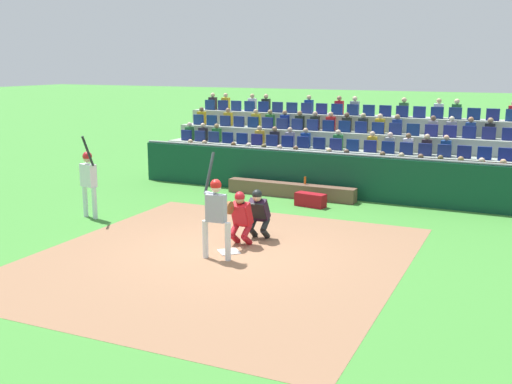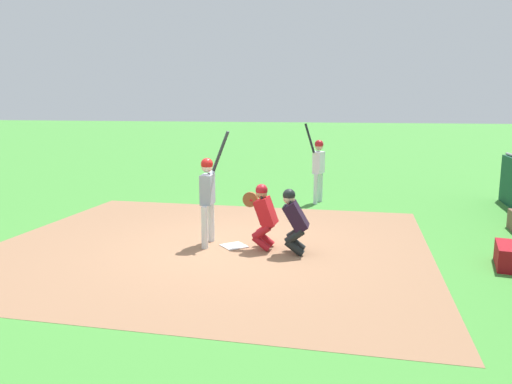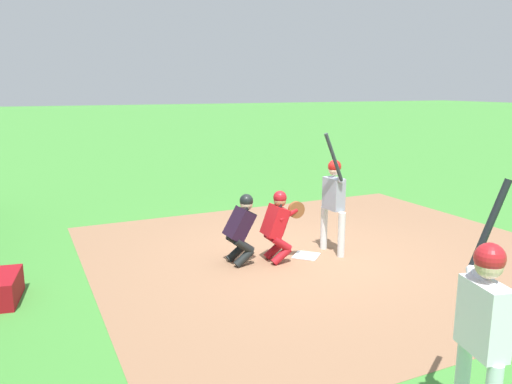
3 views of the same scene
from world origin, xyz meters
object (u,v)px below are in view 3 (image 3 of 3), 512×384
Objects in this scene: batter_at_plate at (334,196)px; home_plate_umpire at (241,226)px; on_deck_batter at (483,321)px; equipment_duffel_bag at (5,288)px; catcher_crouching at (278,222)px; home_plate_marker at (306,256)px.

home_plate_umpire is at bearing -95.40° from batter_at_plate.
on_deck_batter reaches higher than batter_at_plate.
on_deck_batter is at bearing 46.30° from equipment_duffel_bag.
catcher_crouching is 4.41m from equipment_duffel_bag.
batter_at_plate reaches higher than equipment_duffel_bag.
home_plate_umpire is 0.55× the size of on_deck_batter.
home_plate_marker is at bearing 92.10° from catcher_crouching.
home_plate_marker is 0.92m from catcher_crouching.
equipment_duffel_bag is (0.10, -3.75, -0.49)m from home_plate_umpire.
batter_at_plate is 1.76× the size of catcher_crouching.
home_plate_umpire is at bearing 99.66° from equipment_duffel_bag.
home_plate_umpire is 3.78m from equipment_duffel_bag.
batter_at_plate is at bearing 84.60° from home_plate_umpire.
on_deck_batter is (4.88, -1.63, 0.05)m from batter_at_plate.
equipment_duffel_bag reaches higher than home_plate_marker.
catcher_crouching is 4.92m from on_deck_batter.
home_plate_umpire is 5.07m from on_deck_batter.
home_plate_marker is 0.34× the size of catcher_crouching.
home_plate_marker is 1.21m from batter_at_plate.
home_plate_umpire reaches higher than home_plate_marker.
catcher_crouching reaches higher than equipment_duffel_bag.
catcher_crouching is 1.03× the size of home_plate_umpire.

